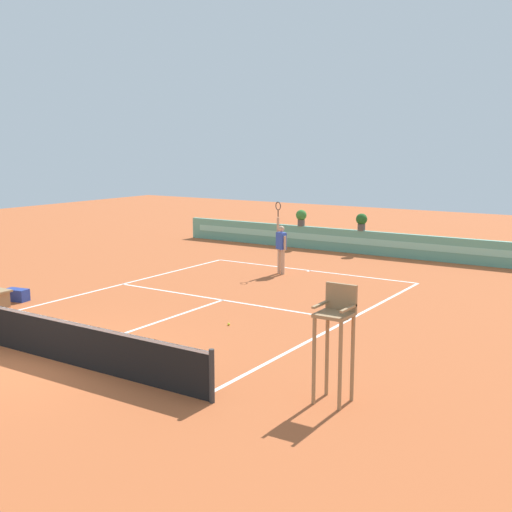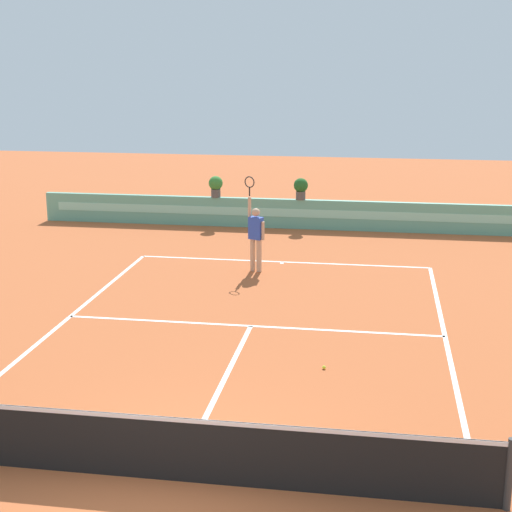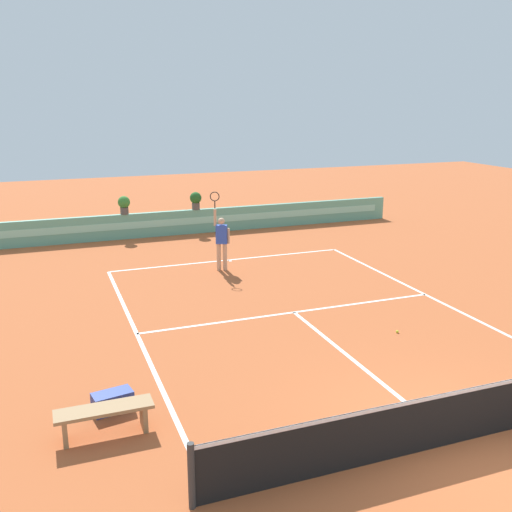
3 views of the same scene
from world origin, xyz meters
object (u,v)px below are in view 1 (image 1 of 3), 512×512
Objects in this scene: umpire_chair at (336,329)px; potted_plant_centre at (362,221)px; gear_bag at (17,295)px; tennis_player at (281,245)px; tennis_ball_near_baseline at (229,324)px; potted_plant_left at (301,217)px.

potted_plant_centre is (-6.18, 15.13, 0.07)m from umpire_chair.
umpire_chair is 2.96× the size of potted_plant_centre.
tennis_player is at bearing 60.10° from gear_bag.
tennis_ball_near_baseline is 0.09× the size of potted_plant_centre.
tennis_player is 38.01× the size of tennis_ball_near_baseline.
tennis_player reaches higher than gear_bag.
potted_plant_centre is 2.92m from potted_plant_left.
gear_bag is 0.27× the size of tennis_player.
tennis_player reaches higher than potted_plant_left.
umpire_chair reaches higher than tennis_ball_near_baseline.
umpire_chair is 0.83× the size of tennis_player.
tennis_player is at bearing 109.71° from tennis_ball_near_baseline.
umpire_chair is 11.51m from gear_bag.
tennis_player is 3.57× the size of potted_plant_centre.
umpire_chair reaches higher than gear_bag.
tennis_player is 5.63m from potted_plant_centre.
potted_plant_centre is (5.13, 13.39, 1.23)m from gear_bag.
gear_bag is 13.63m from potted_plant_left.
potted_plant_left is at bearing 80.61° from gear_bag.
umpire_chair is 11.74m from tennis_player.
tennis_ball_near_baseline is 12.32m from potted_plant_centre.
potted_plant_left is (2.21, 13.39, 1.23)m from gear_bag.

